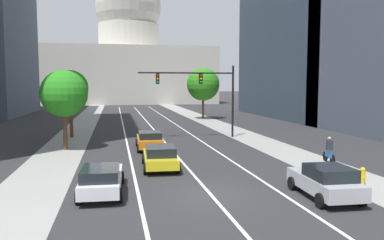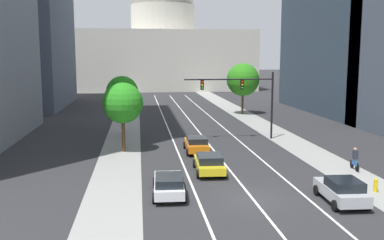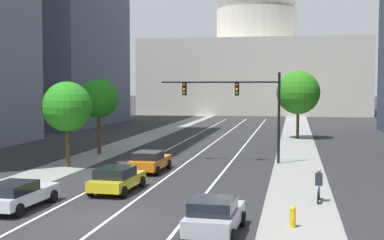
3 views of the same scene
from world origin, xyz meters
TOP-DOWN VIEW (x-y plane):
  - ground_plane at (0.00, 40.00)m, footprint 400.00×400.00m
  - sidewalk_left at (-8.37, 35.00)m, footprint 3.54×130.00m
  - sidewalk_right at (8.37, 35.00)m, footprint 3.54×130.00m
  - lane_stripe_left at (-3.30, 25.00)m, footprint 0.16×90.00m
  - lane_stripe_center at (0.00, 25.00)m, footprint 0.16×90.00m
  - lane_stripe_right at (3.30, 25.00)m, footprint 0.16×90.00m
  - capitol_building at (0.00, 92.77)m, footprint 44.04×29.53m
  - car_yellow at (-1.66, 5.96)m, footprint 2.26×4.63m
  - car_silver at (4.95, -1.57)m, footprint 2.22×4.27m
  - car_orange at (-1.65, 13.00)m, footprint 2.14×4.60m
  - car_white at (-4.96, 1.05)m, footprint 2.16×4.82m
  - traffic_signal_mast at (4.00, 18.59)m, footprint 9.18×0.39m
  - fire_hydrant at (8.03, 0.15)m, footprint 0.26×0.35m
  - cyclist at (9.32, 5.42)m, footprint 0.39×1.70m
  - street_tree_mid_left at (-8.39, 21.31)m, footprint 3.35×3.35m
  - street_tree_near_left at (-8.11, 14.07)m, footprint 3.62×3.62m
  - street_tree_far_right at (8.43, 37.85)m, footprint 4.76×4.76m

SIDE VIEW (x-z plane):
  - ground_plane at x=0.00m, z-range 0.00..0.00m
  - sidewalk_left at x=-8.37m, z-range 0.00..0.01m
  - sidewalk_right at x=8.37m, z-range 0.00..0.01m
  - lane_stripe_left at x=-3.30m, z-range 0.01..0.02m
  - lane_stripe_center at x=0.00m, z-range 0.01..0.02m
  - lane_stripe_right at x=3.30m, z-range 0.01..0.02m
  - fire_hydrant at x=8.03m, z-range 0.01..0.92m
  - car_white at x=-4.96m, z-range 0.04..1.42m
  - car_yellow at x=-1.66m, z-range 0.04..1.45m
  - car_orange at x=-1.65m, z-range 0.03..1.47m
  - car_silver at x=4.95m, z-range 0.03..1.54m
  - cyclist at x=9.32m, z-range -0.01..1.71m
  - street_tree_near_left at x=-8.11m, z-range 1.27..7.48m
  - street_tree_mid_left at x=-8.39m, z-range 1.52..7.97m
  - traffic_signal_mast at x=4.00m, z-range 1.43..8.31m
  - street_tree_far_right at x=8.43m, z-range 1.33..8.78m
  - capitol_building at x=0.00m, z-range -6.12..30.59m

